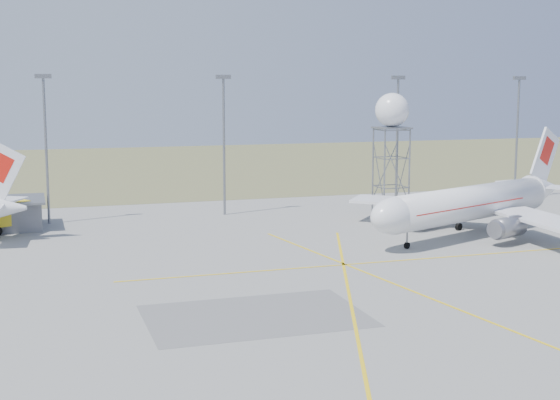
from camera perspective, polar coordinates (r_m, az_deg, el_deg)
name	(u,v)px	position (r m, az deg, el deg)	size (l,w,h in m)	color
grass_strip	(191,165)	(189.67, -6.50, 2.56)	(400.00, 120.00, 0.03)	#566236
mast_a	(46,136)	(111.26, -16.77, 4.48)	(2.20, 0.50, 20.50)	slate
mast_b	(224,133)	(114.52, -4.13, 4.90)	(2.20, 0.50, 20.50)	slate
mast_c	(397,130)	(124.19, 8.57, 5.10)	(2.20, 0.50, 20.50)	slate
mast_d	(517,128)	(135.41, 16.97, 5.09)	(2.20, 0.50, 20.50)	slate
airliner_main	(472,204)	(101.92, 13.89, -0.27)	(37.25, 34.80, 13.25)	white
radar_tower	(391,147)	(115.03, 8.15, 3.85)	(4.95, 4.95, 17.91)	slate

